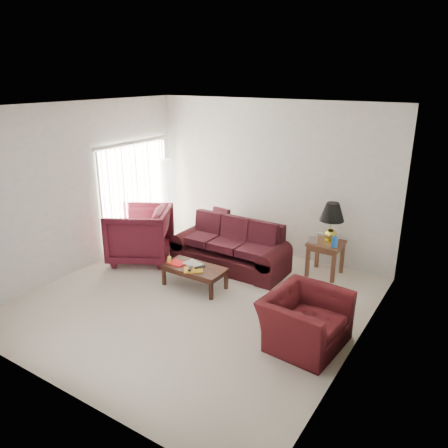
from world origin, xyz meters
name	(u,v)px	position (x,y,z in m)	size (l,w,h in m)	color
floor	(195,301)	(0.00, 0.00, 0.00)	(5.00, 5.00, 0.00)	beige
blinds	(136,196)	(-2.42, 1.30, 1.08)	(0.10, 2.00, 2.16)	silver
sofa	(230,245)	(-0.22, 1.38, 0.44)	(2.14, 0.92, 0.87)	black
throw_pillow	(221,217)	(-0.87, 2.09, 0.68)	(0.38, 0.11, 0.38)	black
end_table	(325,258)	(1.38, 2.04, 0.31)	(0.57, 0.57, 0.62)	brown
table_lamp	(331,223)	(1.42, 2.10, 0.98)	(0.43, 0.43, 0.71)	#E6D547
clock	(313,239)	(1.20, 1.87, 0.69)	(0.14, 0.05, 0.14)	#B5B6BA
blue_canister	(335,242)	(1.57, 1.90, 0.71)	(0.11, 0.11, 0.17)	#1A50AA
picture_frame	(320,233)	(1.20, 2.20, 0.70)	(0.12, 0.02, 0.15)	#B3B3B7
floor_lamp	(167,199)	(-2.17, 1.99, 0.88)	(0.29, 0.29, 1.76)	silver
armchair_left	(140,234)	(-1.87, 0.77, 0.52)	(1.11, 1.14, 1.04)	#440F1A
armchair_right	(305,320)	(1.91, -0.15, 0.35)	(1.08, 0.95, 0.70)	#420F13
coffee_table	(195,277)	(-0.30, 0.39, 0.19)	(1.06, 0.53, 0.37)	black
magazine_red	(177,263)	(-0.62, 0.34, 0.38)	(0.29, 0.22, 0.02)	red
magazine_white	(193,264)	(-0.37, 0.46, 0.38)	(0.31, 0.23, 0.02)	beige
magazine_orange	(193,270)	(-0.22, 0.26, 0.38)	(0.31, 0.23, 0.02)	#B87915
remote_a	(190,269)	(-0.27, 0.25, 0.40)	(0.05, 0.18, 0.02)	black
remote_b	(200,267)	(-0.18, 0.38, 0.40)	(0.05, 0.17, 0.02)	black
yellow_glass	(169,260)	(-0.75, 0.29, 0.43)	(0.06, 0.06, 0.11)	yellow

